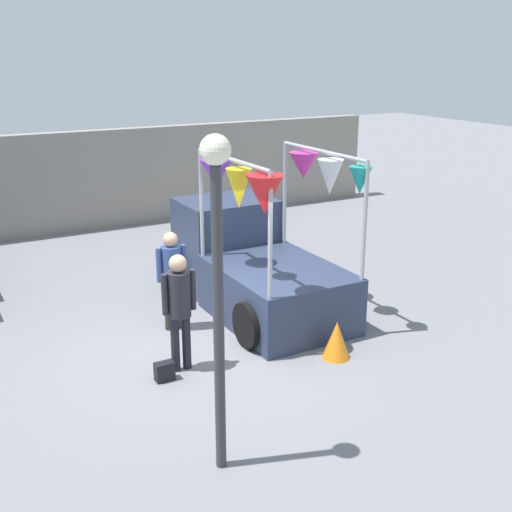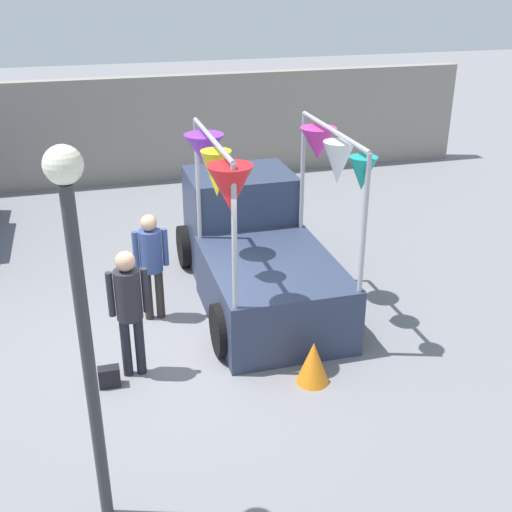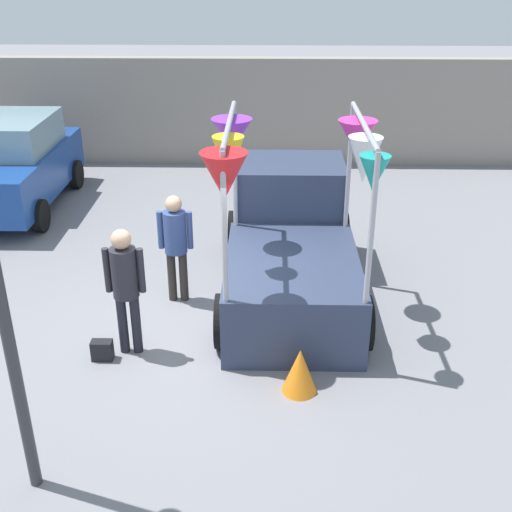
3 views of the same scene
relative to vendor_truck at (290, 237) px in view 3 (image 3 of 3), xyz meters
The scene contains 8 objects.
ground_plane 2.24m from the vendor_truck, 136.51° to the right, with size 60.00×60.00×0.00m, color slate.
vendor_truck is the anchor object (origin of this frame).
parked_car 6.58m from the vendor_truck, 148.18° to the left, with size 1.88×4.00×1.88m.
person_customer 2.89m from the vendor_truck, 139.38° to the right, with size 0.53×0.34×1.81m.
person_vendor 1.80m from the vendor_truck, 165.85° to the right, with size 0.53×0.34×1.72m.
handbag 3.37m from the vendor_truck, 140.71° to the right, with size 0.28×0.16×0.28m, color black.
brick_boundary_wall 6.90m from the vendor_truck, 102.53° to the left, with size 18.00×0.36×2.60m, color gray.
folded_kite_bundle_tangerine 2.76m from the vendor_truck, 88.65° to the right, with size 0.44×0.44×0.60m, color orange.
Camera 3 is at (1.16, -7.76, 4.98)m, focal length 45.00 mm.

